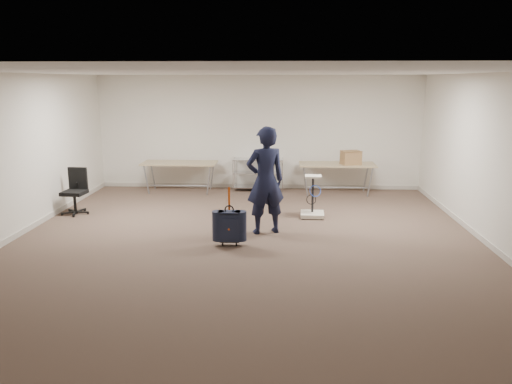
{
  "coord_description": "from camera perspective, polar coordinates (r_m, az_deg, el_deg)",
  "views": [
    {
      "loc": [
        0.61,
        -7.88,
        2.68
      ],
      "look_at": [
        0.16,
        0.3,
        0.84
      ],
      "focal_mm": 35.0,
      "sensor_mm": 36.0,
      "label": 1
    }
  ],
  "objects": [
    {
      "name": "ground",
      "position": [
        8.34,
        -1.22,
        -6.05
      ],
      "size": [
        9.0,
        9.0,
        0.0
      ],
      "primitive_type": "plane",
      "color": "#49372C",
      "rests_on": "ground"
    },
    {
      "name": "equipment_cart",
      "position": [
        10.0,
        6.47,
        -1.62
      ],
      "size": [
        0.48,
        0.48,
        0.85
      ],
      "color": "beige",
      "rests_on": "ground"
    },
    {
      "name": "office_chair",
      "position": [
        10.85,
        -19.91,
        -0.86
      ],
      "size": [
        0.56,
        0.56,
        0.93
      ],
      "color": "black",
      "rests_on": "ground"
    },
    {
      "name": "suitcase",
      "position": [
        8.21,
        -3.06,
        -3.92
      ],
      "size": [
        0.37,
        0.22,
        0.99
      ],
      "color": "black",
      "rests_on": "ground"
    },
    {
      "name": "cardboard_box",
      "position": [
        12.0,
        10.79,
        3.89
      ],
      "size": [
        0.5,
        0.43,
        0.32
      ],
      "primitive_type": "cube",
      "rotation": [
        0.0,
        0.0,
        0.27
      ],
      "color": "#A2854B",
      "rests_on": "folding_table_right"
    },
    {
      "name": "folding_table_left",
      "position": [
        12.26,
        -8.73,
        3.14
      ],
      "size": [
        1.8,
        0.75,
        0.73
      ],
      "color": "#9D8360",
      "rests_on": "ground"
    },
    {
      "name": "room_shell",
      "position": [
        9.65,
        -0.6,
        -3.13
      ],
      "size": [
        8.0,
        9.0,
        9.0
      ],
      "color": "silver",
      "rests_on": "ground"
    },
    {
      "name": "person",
      "position": [
        8.76,
        1.07,
        1.32
      ],
      "size": [
        0.81,
        0.67,
        1.91
      ],
      "primitive_type": "imported",
      "rotation": [
        0.0,
        0.0,
        3.5
      ],
      "color": "black",
      "rests_on": "ground"
    },
    {
      "name": "folding_table_right",
      "position": [
        12.07,
        9.25,
        2.97
      ],
      "size": [
        1.8,
        0.75,
        0.73
      ],
      "color": "#9D8360",
      "rests_on": "ground"
    },
    {
      "name": "wire_shelf",
      "position": [
        12.3,
        0.25,
        2.2
      ],
      "size": [
        1.22,
        0.47,
        0.8
      ],
      "color": "silver",
      "rests_on": "ground"
    }
  ]
}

